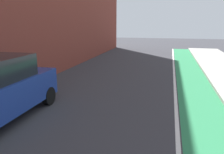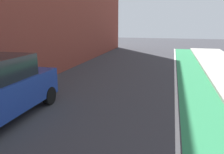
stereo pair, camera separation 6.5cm
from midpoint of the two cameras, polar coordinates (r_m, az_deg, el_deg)
The scene contains 3 objects.
ground_plane at distance 8.90m, azimuth 0.85°, elevation -5.78°, with size 73.96×73.96×0.00m, color #38383D.
bike_lane_paint at distance 10.63m, azimuth 20.90°, elevation -3.44°, with size 1.60×33.62×0.00m, color #2D8451.
lane_divider_stripe at distance 10.57m, azimuth 16.05°, elevation -3.16°, with size 0.12×33.62×0.00m, color white.
Camera 2 is at (2.07, 4.68, 2.96)m, focal length 36.13 mm.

